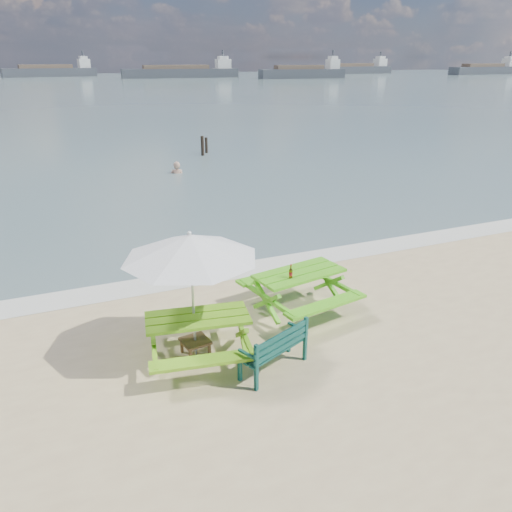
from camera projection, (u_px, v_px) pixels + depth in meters
name	position (u px, v px, depth m)	size (l,w,h in m)	color
sea	(54.00, 89.00, 80.38)	(300.00, 300.00, 0.00)	slate
foam_strip	(206.00, 276.00, 11.68)	(22.00, 0.90, 0.01)	silver
picnic_table_left	(199.00, 339.00, 8.34)	(1.98, 2.14, 0.81)	#6CB01A
picnic_table_right	(299.00, 292.00, 9.95)	(2.09, 2.25, 0.85)	#51B51B
park_bench	(273.00, 357.00, 8.10)	(1.32, 0.87, 0.77)	#0F413A
side_table	(195.00, 347.00, 8.55)	(0.50, 0.50, 0.29)	brown
patio_umbrella	(190.00, 247.00, 7.86)	(2.51, 2.51, 2.19)	silver
beer_bottle	(291.00, 274.00, 9.49)	(0.07, 0.07, 0.27)	#994D16
swimmer	(177.00, 181.00, 22.16)	(0.75, 0.63, 1.74)	tan
mooring_pilings	(204.00, 147.00, 26.10)	(0.56, 0.76, 1.20)	black
cargo_ships	(290.00, 71.00, 134.27)	(143.85, 41.04, 4.40)	#393C43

